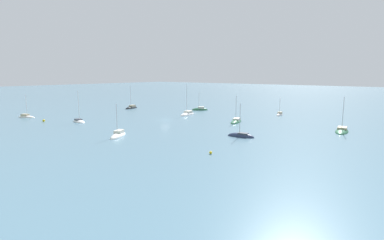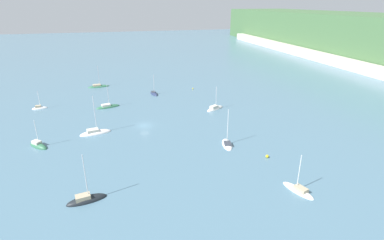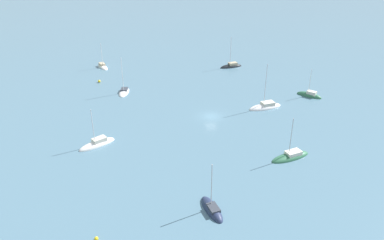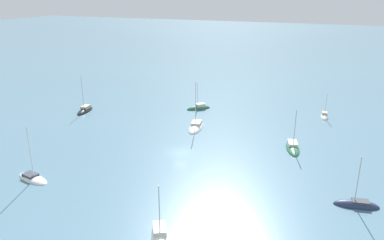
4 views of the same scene
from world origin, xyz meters
name	(u,v)px [view 2 (image 2 of 4)]	position (x,y,z in m)	size (l,w,h in m)	color
ground_plane	(144,126)	(0.00, 0.00, 0.00)	(600.00, 600.00, 0.00)	slate
sailboat_0	(298,191)	(39.58, 24.38, 0.12)	(7.14, 4.11, 8.04)	white
sailboat_1	(40,108)	(-23.59, -32.12, 0.12)	(2.10, 4.94, 6.86)	silver
sailboat_2	(215,109)	(-8.22, 24.23, 0.11)	(5.65, 7.51, 8.47)	white
sailboat_3	(38,146)	(6.74, -26.75, 0.12)	(6.04, 5.79, 7.92)	#2D6647
sailboat_4	(154,94)	(-30.64, 7.11, 0.07)	(6.53, 3.14, 8.60)	#232D4C
sailboat_5	(99,87)	(-47.21, -13.87, 0.10)	(4.04, 9.07, 9.45)	#2D6647
sailboat_6	(227,144)	(17.79, 18.52, 0.09)	(6.96, 3.63, 9.87)	silver
sailboat_7	(86,200)	(32.48, -13.96, 0.12)	(3.63, 7.34, 10.09)	black
sailboat_8	(108,107)	(-19.29, -10.14, 0.10)	(4.35, 8.29, 8.74)	#2D6647
sailboat_9	(95,133)	(2.17, -13.47, 0.11)	(4.25, 8.59, 11.46)	silver
mooring_buoy_0	(267,156)	(26.28, 24.97, 0.35)	(0.71, 0.71, 0.71)	yellow
mooring_buoy_1	(193,89)	(-33.65, 23.41, 0.26)	(0.52, 0.52, 0.52)	yellow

